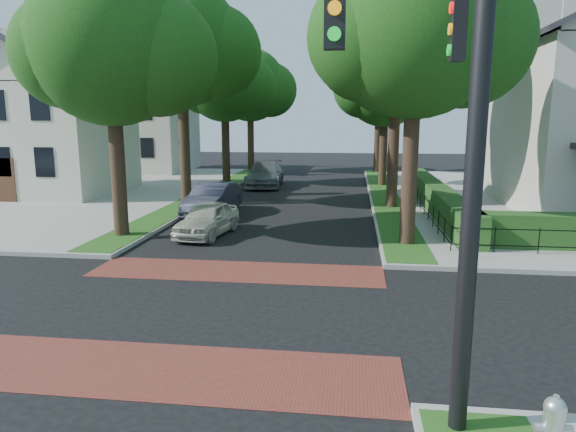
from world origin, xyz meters
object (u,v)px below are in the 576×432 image
object	(u,v)px
fire_hydrant	(553,431)
parked_car_middle	(213,199)
traffic_signal	(458,114)
parked_car_front	(207,219)
parked_car_rear	(265,174)

from	to	relation	value
fire_hydrant	parked_car_middle	bearing A→B (deg)	103.80
traffic_signal	parked_car_middle	xyz separation A→B (m)	(-8.18, 16.83, -3.93)
parked_car_middle	fire_hydrant	distance (m)	20.05
parked_car_front	parked_car_middle	size ratio (longest dim) A/B	0.84
traffic_signal	parked_car_middle	bearing A→B (deg)	115.93
parked_car_front	parked_car_rear	size ratio (longest dim) A/B	0.68
parked_car_front	parked_car_rear	xyz separation A→B (m)	(-0.29, 15.41, 0.17)
parked_car_rear	fire_hydrant	world-z (taller)	parked_car_rear
fire_hydrant	parked_car_front	bearing A→B (deg)	108.28
parked_car_middle	fire_hydrant	world-z (taller)	parked_car_middle
traffic_signal	parked_car_front	xyz separation A→B (m)	(-7.19, 12.37, -4.03)
traffic_signal	parked_car_front	world-z (taller)	traffic_signal
parked_car_middle	parked_car_rear	world-z (taller)	parked_car_rear
traffic_signal	parked_car_front	distance (m)	14.86
traffic_signal	fire_hydrant	size ratio (longest dim) A/B	8.22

